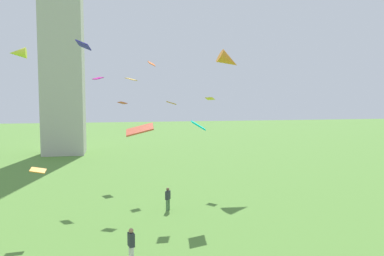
% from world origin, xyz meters
% --- Properties ---
extents(person_2, '(0.45, 0.52, 1.72)m').
position_xyz_m(person_2, '(-1.36, 19.96, 0.98)').
color(person_2, '#51754C').
rests_on(person_2, ground_plane).
extents(person_3, '(0.38, 0.56, 1.83)m').
position_xyz_m(person_3, '(-4.46, 10.94, 1.04)').
color(person_3, silver).
rests_on(person_3, ground_plane).
extents(kite_flying_0, '(0.73, 1.13, 0.63)m').
position_xyz_m(kite_flying_0, '(-1.53, 30.59, 11.78)').
color(kite_flying_0, '#E75614').
extents(kite_flying_1, '(1.71, 1.34, 0.81)m').
position_xyz_m(kite_flying_1, '(-3.69, 15.26, 6.55)').
color(kite_flying_1, '#D14F32').
extents(kite_flying_2, '(1.08, 1.22, 0.29)m').
position_xyz_m(kite_flying_2, '(-6.61, 27.28, 10.16)').
color(kite_flying_2, '#C20989').
extents(kite_flying_3, '(0.96, 0.97, 0.31)m').
position_xyz_m(kite_flying_3, '(3.83, 28.02, 8.33)').
color(kite_flying_3, yellow).
extents(kite_flying_4, '(0.96, 0.65, 0.36)m').
position_xyz_m(kite_flying_4, '(-9.97, 16.74, 3.97)').
color(kite_flying_4, orange).
extents(kite_flying_5, '(1.56, 1.12, 1.10)m').
position_xyz_m(kite_flying_5, '(-13.92, 30.36, 12.55)').
color(kite_flying_5, yellow).
extents(kite_flying_6, '(0.91, 1.17, 0.32)m').
position_xyz_m(kite_flying_6, '(-0.92, 20.88, 8.06)').
color(kite_flying_6, orange).
extents(kite_flying_7, '(1.19, 1.24, 0.82)m').
position_xyz_m(kite_flying_7, '(-7.43, 22.08, 12.42)').
color(kite_flying_7, '#3326B8').
extents(kite_flying_8, '(2.53, 1.52, 2.26)m').
position_xyz_m(kite_flying_8, '(6.18, 29.84, 12.15)').
color(kite_flying_8, orange).
extents(kite_flying_9, '(1.06, 1.02, 0.27)m').
position_xyz_m(kite_flying_9, '(-3.79, 24.96, 10.01)').
color(kite_flying_9, '#D79004').
extents(kite_flying_10, '(1.03, 1.20, 0.30)m').
position_xyz_m(kite_flying_10, '(-4.41, 31.76, 7.88)').
color(kite_flying_10, red).
extents(kite_flying_11, '(1.20, 1.72, 0.66)m').
position_xyz_m(kite_flying_11, '(0.74, 18.84, 6.48)').
color(kite_flying_11, '#05DFBC').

